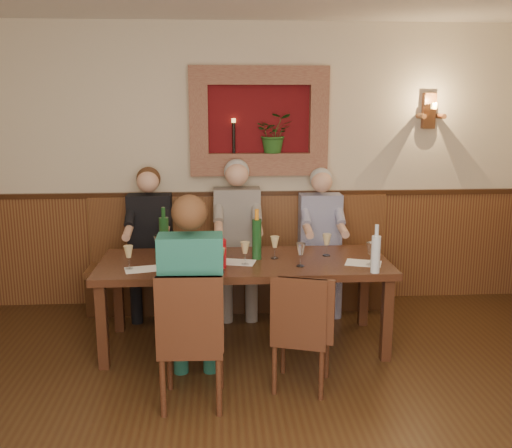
{
  "coord_description": "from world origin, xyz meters",
  "views": [
    {
      "loc": [
        -0.21,
        -2.72,
        2.07
      ],
      "look_at": [
        0.1,
        1.9,
        1.05
      ],
      "focal_mm": 40.0,
      "sensor_mm": 36.0,
      "label": 1
    }
  ],
  "objects_px": {
    "spittoon_bucket": "(214,253)",
    "wine_bottle_green_a": "(257,238)",
    "person_bench_right": "(321,252)",
    "wine_bottle_green_b": "(164,236)",
    "chair_near_left": "(193,365)",
    "person_bench_left": "(150,254)",
    "person_bench_mid": "(238,249)",
    "dining_table": "(244,269)",
    "chair_near_right": "(301,354)",
    "bench": "(240,275)",
    "person_chair_front": "(193,312)",
    "water_bottle": "(376,253)"
  },
  "relations": [
    {
      "from": "person_bench_left",
      "to": "water_bottle",
      "type": "relative_size",
      "value": 3.76
    },
    {
      "from": "wine_bottle_green_a",
      "to": "water_bottle",
      "type": "xyz_separation_m",
      "value": [
        0.89,
        -0.44,
        -0.02
      ]
    },
    {
      "from": "person_bench_mid",
      "to": "wine_bottle_green_a",
      "type": "bearing_deg",
      "value": -80.24
    },
    {
      "from": "person_bench_right",
      "to": "wine_bottle_green_a",
      "type": "xyz_separation_m",
      "value": [
        -0.69,
        -0.79,
        0.35
      ]
    },
    {
      "from": "bench",
      "to": "person_bench_right",
      "type": "height_order",
      "value": "person_bench_right"
    },
    {
      "from": "chair_near_right",
      "to": "person_chair_front",
      "type": "relative_size",
      "value": 0.6
    },
    {
      "from": "dining_table",
      "to": "chair_near_right",
      "type": "xyz_separation_m",
      "value": [
        0.37,
        -0.76,
        -0.42
      ]
    },
    {
      "from": "water_bottle",
      "to": "spittoon_bucket",
      "type": "bearing_deg",
      "value": 169.31
    },
    {
      "from": "person_bench_right",
      "to": "person_chair_front",
      "type": "distance_m",
      "value": 2.01
    },
    {
      "from": "person_chair_front",
      "to": "spittoon_bucket",
      "type": "height_order",
      "value": "person_chair_front"
    },
    {
      "from": "bench",
      "to": "wine_bottle_green_b",
      "type": "xyz_separation_m",
      "value": [
        -0.67,
        -0.77,
        0.6
      ]
    },
    {
      "from": "bench",
      "to": "water_bottle",
      "type": "xyz_separation_m",
      "value": [
        1.0,
        -1.34,
        0.58
      ]
    },
    {
      "from": "chair_near_left",
      "to": "person_bench_mid",
      "type": "distance_m",
      "value": 1.85
    },
    {
      "from": "dining_table",
      "to": "spittoon_bucket",
      "type": "height_order",
      "value": "spittoon_bucket"
    },
    {
      "from": "person_bench_mid",
      "to": "bench",
      "type": "bearing_deg",
      "value": 74.81
    },
    {
      "from": "person_bench_left",
      "to": "water_bottle",
      "type": "distance_m",
      "value": 2.27
    },
    {
      "from": "chair_near_right",
      "to": "person_bench_mid",
      "type": "distance_m",
      "value": 1.69
    },
    {
      "from": "dining_table",
      "to": "person_bench_right",
      "type": "distance_m",
      "value": 1.16
    },
    {
      "from": "bench",
      "to": "chair_near_right",
      "type": "height_order",
      "value": "bench"
    },
    {
      "from": "person_bench_mid",
      "to": "dining_table",
      "type": "bearing_deg",
      "value": -87.99
    },
    {
      "from": "dining_table",
      "to": "chair_near_right",
      "type": "relative_size",
      "value": 2.72
    },
    {
      "from": "person_bench_mid",
      "to": "wine_bottle_green_b",
      "type": "height_order",
      "value": "person_bench_mid"
    },
    {
      "from": "person_bench_mid",
      "to": "water_bottle",
      "type": "bearing_deg",
      "value": -50.21
    },
    {
      "from": "dining_table",
      "to": "bench",
      "type": "distance_m",
      "value": 1.01
    },
    {
      "from": "person_bench_left",
      "to": "wine_bottle_green_b",
      "type": "xyz_separation_m",
      "value": [
        0.21,
        -0.67,
        0.34
      ]
    },
    {
      "from": "person_bench_right",
      "to": "wine_bottle_green_b",
      "type": "relative_size",
      "value": 3.28
    },
    {
      "from": "dining_table",
      "to": "water_bottle",
      "type": "bearing_deg",
      "value": -21.72
    },
    {
      "from": "bench",
      "to": "chair_near_right",
      "type": "xyz_separation_m",
      "value": [
        0.37,
        -1.71,
        -0.07
      ]
    },
    {
      "from": "dining_table",
      "to": "wine_bottle_green_b",
      "type": "height_order",
      "value": "wine_bottle_green_b"
    },
    {
      "from": "chair_near_left",
      "to": "bench",
      "type": "bearing_deg",
      "value": 80.08
    },
    {
      "from": "chair_near_left",
      "to": "wine_bottle_green_b",
      "type": "distance_m",
      "value": 1.32
    },
    {
      "from": "chair_near_left",
      "to": "wine_bottle_green_b",
      "type": "bearing_deg",
      "value": 105.81
    },
    {
      "from": "spittoon_bucket",
      "to": "wine_bottle_green_a",
      "type": "xyz_separation_m",
      "value": [
        0.36,
        0.21,
        0.07
      ]
    },
    {
      "from": "dining_table",
      "to": "person_bench_left",
      "type": "relative_size",
      "value": 1.68
    },
    {
      "from": "chair_near_left",
      "to": "person_chair_front",
      "type": "bearing_deg",
      "value": 91.86
    },
    {
      "from": "water_bottle",
      "to": "wine_bottle_green_a",
      "type": "bearing_deg",
      "value": 153.55
    },
    {
      "from": "spittoon_bucket",
      "to": "person_bench_left",
      "type": "bearing_deg",
      "value": 122.27
    },
    {
      "from": "person_bench_left",
      "to": "person_bench_mid",
      "type": "xyz_separation_m",
      "value": [
        0.85,
        -0.0,
        0.03
      ]
    },
    {
      "from": "chair_near_left",
      "to": "spittoon_bucket",
      "type": "xyz_separation_m",
      "value": [
        0.15,
        0.78,
        0.58
      ]
    },
    {
      "from": "wine_bottle_green_b",
      "to": "bench",
      "type": "bearing_deg",
      "value": 48.9
    },
    {
      "from": "spittoon_bucket",
      "to": "person_chair_front",
      "type": "bearing_deg",
      "value": -103.89
    },
    {
      "from": "wine_bottle_green_a",
      "to": "wine_bottle_green_b",
      "type": "distance_m",
      "value": 0.79
    },
    {
      "from": "person_bench_left",
      "to": "wine_bottle_green_b",
      "type": "bearing_deg",
      "value": -72.8
    },
    {
      "from": "chair_near_right",
      "to": "spittoon_bucket",
      "type": "distance_m",
      "value": 1.06
    },
    {
      "from": "spittoon_bucket",
      "to": "wine_bottle_green_a",
      "type": "bearing_deg",
      "value": 30.25
    },
    {
      "from": "spittoon_bucket",
      "to": "chair_near_right",
      "type": "bearing_deg",
      "value": -43.94
    },
    {
      "from": "chair_near_right",
      "to": "person_chair_front",
      "type": "height_order",
      "value": "person_chair_front"
    },
    {
      "from": "dining_table",
      "to": "spittoon_bucket",
      "type": "distance_m",
      "value": 0.35
    },
    {
      "from": "person_bench_left",
      "to": "wine_bottle_green_b",
      "type": "distance_m",
      "value": 0.78
    },
    {
      "from": "chair_near_right",
      "to": "chair_near_left",
      "type": "bearing_deg",
      "value": -149.69
    }
  ]
}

